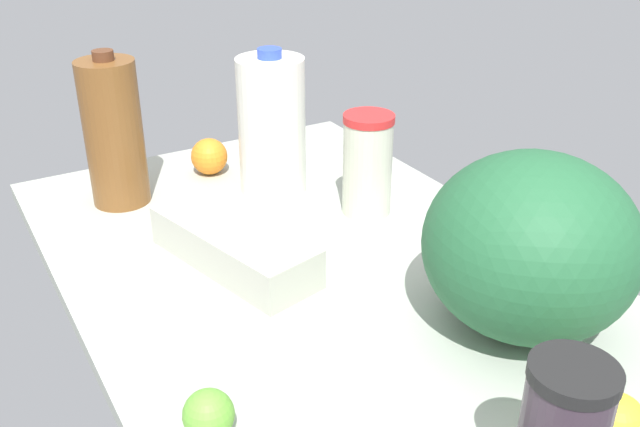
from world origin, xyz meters
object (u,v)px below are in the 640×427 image
(milk_jug, at_px, (272,126))
(orange_far_back, at_px, (209,156))
(egg_carton, at_px, (234,246))
(lime_by_jug, at_px, (209,415))
(chocolate_milk_jug, at_px, (114,133))
(lemon_loose, at_px, (613,424))
(tumbler_cup, at_px, (367,164))
(watermelon, at_px, (530,246))
(lime_beside_bowl, at_px, (372,164))

(milk_jug, distance_m, orange_far_back, 0.19)
(egg_carton, bearing_deg, lime_by_jug, -42.33)
(chocolate_milk_jug, height_order, lemon_loose, chocolate_milk_jug)
(milk_jug, relative_size, orange_far_back, 3.73)
(milk_jug, relative_size, lime_by_jug, 4.69)
(lemon_loose, bearing_deg, orange_far_back, -174.74)
(chocolate_milk_jug, bearing_deg, egg_carton, 15.20)
(tumbler_cup, relative_size, lime_by_jug, 3.15)
(watermelon, relative_size, lime_beside_bowl, 4.67)
(lime_by_jug, bearing_deg, watermelon, 87.49)
(chocolate_milk_jug, bearing_deg, milk_jug, 70.10)
(tumbler_cup, xyz_separation_m, lime_beside_bowl, (-0.12, 0.10, -0.06))
(watermelon, bearing_deg, lime_by_jug, -92.51)
(egg_carton, bearing_deg, lemon_loose, 4.64)
(orange_far_back, bearing_deg, lime_beside_bowl, 55.54)
(watermelon, height_order, lime_by_jug, watermelon)
(egg_carton, relative_size, chocolate_milk_jug, 1.06)
(egg_carton, height_order, lime_beside_bowl, egg_carton)
(lime_by_jug, relative_size, lime_beside_bowl, 0.96)
(lemon_loose, xyz_separation_m, lime_beside_bowl, (-0.76, 0.19, -0.01))
(egg_carton, bearing_deg, watermelon, 24.32)
(orange_far_back, bearing_deg, watermelon, 13.45)
(chocolate_milk_jug, xyz_separation_m, lemon_loose, (0.91, 0.29, -0.10))
(watermelon, xyz_separation_m, orange_far_back, (-0.72, -0.17, -0.09))
(egg_carton, xyz_separation_m, chocolate_milk_jug, (-0.33, -0.09, 0.11))
(milk_jug, bearing_deg, orange_far_back, -150.18)
(milk_jug, xyz_separation_m, lime_by_jug, (0.57, -0.37, -0.10))
(watermelon, distance_m, lime_beside_bowl, 0.55)
(tumbler_cup, relative_size, lime_beside_bowl, 3.04)
(chocolate_milk_jug, distance_m, lime_beside_bowl, 0.51)
(lime_by_jug, height_order, orange_far_back, orange_far_back)
(chocolate_milk_jug, bearing_deg, lime_beside_bowl, 72.11)
(milk_jug, relative_size, lemon_loose, 3.80)
(lime_beside_bowl, bearing_deg, tumbler_cup, -38.20)
(lemon_loose, height_order, orange_far_back, orange_far_back)
(milk_jug, relative_size, lime_beside_bowl, 4.52)
(chocolate_milk_jug, distance_m, tumbler_cup, 0.47)
(lime_by_jug, xyz_separation_m, lime_beside_bowl, (-0.51, 0.57, 0.00))
(milk_jug, bearing_deg, tumbler_cup, 30.93)
(watermelon, relative_size, egg_carton, 0.94)
(lime_by_jug, height_order, lemon_loose, lemon_loose)
(lime_by_jug, relative_size, orange_far_back, 0.79)
(milk_jug, height_order, chocolate_milk_jug, chocolate_milk_jug)
(milk_jug, distance_m, chocolate_milk_jug, 0.29)
(egg_carton, xyz_separation_m, lemon_loose, (0.59, 0.20, 0.00))
(egg_carton, bearing_deg, lime_beside_bowl, 100.28)
(milk_jug, xyz_separation_m, chocolate_milk_jug, (-0.10, -0.28, 0.00))
(watermelon, xyz_separation_m, chocolate_milk_jug, (-0.69, -0.37, 0.01))
(egg_carton, relative_size, orange_far_back, 4.09)
(chocolate_milk_jug, xyz_separation_m, lime_beside_bowl, (0.15, 0.48, -0.11))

